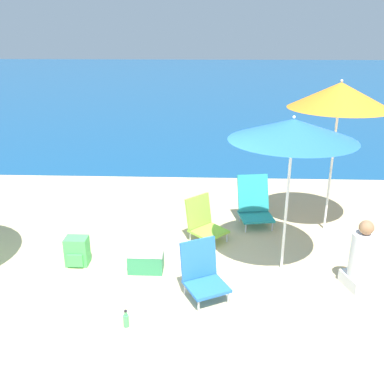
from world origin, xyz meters
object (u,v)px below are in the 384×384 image
backpack_green (77,251)px  person_seated_near (361,260)px  beach_umbrella_orange (340,96)px  beach_chair_blue (202,272)px  beach_umbrella_blue (293,130)px  water_bottle (126,320)px  cooler_box (146,259)px  beach_chair_teal (254,204)px  beach_chair_lime (203,221)px

backpack_green → person_seated_near: bearing=-6.0°
beach_umbrella_orange → beach_chair_blue: (-1.97, -1.94, -1.85)m
beach_umbrella_blue → person_seated_near: (0.90, -0.41, -1.54)m
water_bottle → cooler_box: bearing=87.5°
beach_chair_teal → backpack_green: bearing=-159.5°
beach_umbrella_blue → water_bottle: 2.96m
beach_umbrella_blue → backpack_green: (-2.82, -0.02, -1.72)m
beach_umbrella_orange → beach_umbrella_blue: bearing=-124.9°
beach_chair_teal → beach_chair_blue: bearing=-120.8°
beach_chair_teal → cooler_box: bearing=-144.4°
beach_umbrella_orange → beach_chair_teal: 2.15m
person_seated_near → backpack_green: bearing=157.3°
beach_chair_teal → cooler_box: (-1.60, -1.60, -0.18)m
beach_umbrella_blue → beach_chair_blue: bearing=-148.3°
beach_umbrella_orange → beach_chair_lime: size_ratio=3.39×
water_bottle → beach_chair_lime: bearing=69.3°
beach_umbrella_orange → water_bottle: size_ratio=11.48×
beach_chair_blue → water_bottle: 1.08m
beach_umbrella_orange → person_seated_near: size_ratio=2.62×
beach_chair_blue → backpack_green: size_ratio=1.69×
beach_chair_lime → person_seated_near: 2.34m
water_bottle → cooler_box: cooler_box is taller
beach_umbrella_orange → beach_chair_blue: bearing=-135.3°
backpack_green → beach_chair_lime: bearing=26.1°
person_seated_near → water_bottle: size_ratio=4.39×
beach_umbrella_blue → beach_chair_lime: size_ratio=2.98×
beach_chair_teal → backpack_green: (-2.57, -1.48, -0.15)m
beach_umbrella_blue → cooler_box: size_ratio=4.40×
beach_umbrella_blue → backpack_green: beach_umbrella_blue is taller
beach_chair_lime → cooler_box: bearing=-171.9°
backpack_green → cooler_box: 0.98m
beach_chair_teal → person_seated_near: size_ratio=0.87×
person_seated_near → water_bottle: bearing=-178.7°
water_bottle → beach_chair_teal: bearing=59.4°
beach_umbrella_blue → beach_umbrella_orange: beach_umbrella_orange is taller
beach_umbrella_blue → beach_chair_blue: (-1.08, -0.66, -1.62)m
beach_chair_teal → beach_umbrella_blue: bearing=-89.9°
beach_umbrella_orange → water_bottle: beach_umbrella_orange is taller
beach_chair_lime → backpack_green: (-1.73, -0.85, -0.10)m
beach_chair_teal → water_bottle: beach_chair_teal is taller
beach_umbrella_orange → water_bottle: 4.34m
beach_umbrella_orange → beach_chair_lime: beach_umbrella_orange is taller
water_bottle → cooler_box: (0.05, 1.18, 0.08)m
beach_chair_teal → water_bottle: bearing=-130.2°
person_seated_near → beach_chair_lime: bearing=131.3°
beach_umbrella_blue → backpack_green: bearing=-179.7°
water_bottle → cooler_box: size_ratio=0.44×
beach_umbrella_blue → cooler_box: (-1.85, -0.14, -1.76)m
backpack_green → water_bottle: size_ratio=1.94×
beach_chair_blue → water_bottle: size_ratio=3.28×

